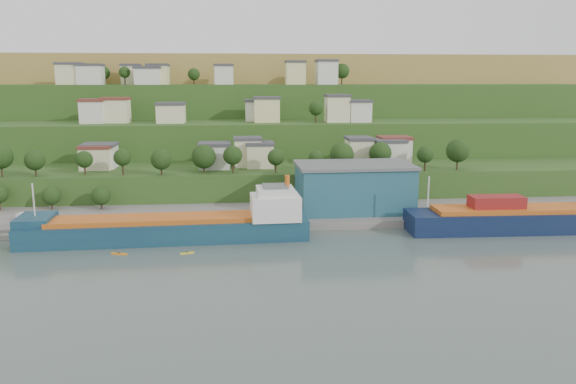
{
  "coord_description": "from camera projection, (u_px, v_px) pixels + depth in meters",
  "views": [
    {
      "loc": [
        1.64,
        -119.16,
        37.03
      ],
      "look_at": [
        13.94,
        15.0,
        9.95
      ],
      "focal_mm": 35.0,
      "sensor_mm": 36.0,
      "label": 1
    }
  ],
  "objects": [
    {
      "name": "dinghy",
      "position": [
        63.0,
        224.0,
        140.15
      ],
      "size": [
        3.97,
        1.86,
        0.77
      ],
      "primitive_type": "cube",
      "rotation": [
        0.0,
        0.0,
        -0.11
      ],
      "color": "silver",
      "rests_on": "pebble_beach"
    },
    {
      "name": "warehouse",
      "position": [
        354.0,
        187.0,
        152.18
      ],
      "size": [
        31.34,
        19.57,
        12.8
      ],
      "rotation": [
        0.0,
        0.0,
        0.02
      ],
      "color": "#215964",
      "rests_on": "quay"
    },
    {
      "name": "cargo_ship_far",
      "position": [
        547.0,
        219.0,
        140.1
      ],
      "size": [
        65.39,
        12.26,
        17.71
      ],
      "rotation": [
        0.0,
        0.0,
        -0.02
      ],
      "color": "#0C1735",
      "rests_on": "ground"
    },
    {
      "name": "cargo_ship_near",
      "position": [
        176.0,
        229.0,
        130.88
      ],
      "size": [
        66.43,
        12.9,
        16.99
      ],
      "rotation": [
        0.0,
        0.0,
        0.04
      ],
      "color": "#132C47",
      "rests_on": "ground"
    },
    {
      "name": "kayak_yellow",
      "position": [
        187.0,
        253.0,
        121.43
      ],
      "size": [
        3.05,
        1.45,
        0.76
      ],
      "rotation": [
        0.0,
        0.0,
        0.32
      ],
      "color": "yellow",
      "rests_on": "ground"
    },
    {
      "name": "pebble_beach",
      "position": [
        11.0,
        230.0,
        140.04
      ],
      "size": [
        40.0,
        18.0,
        2.4
      ],
      "primitive_type": "cube",
      "color": "slate",
      "rests_on": "ground"
    },
    {
      "name": "caravan",
      "position": [
        31.0,
        219.0,
        140.62
      ],
      "size": [
        6.78,
        4.06,
        2.96
      ],
      "primitive_type": "cube",
      "rotation": [
        0.0,
        0.0,
        -0.24
      ],
      "color": "silver",
      "rests_on": "pebble_beach"
    },
    {
      "name": "hillside",
      "position": [
        234.0,
        153.0,
        288.15
      ],
      "size": [
        360.0,
        211.26,
        96.0
      ],
      "color": "#284719",
      "rests_on": "ground"
    },
    {
      "name": "kayak_orange",
      "position": [
        119.0,
        253.0,
        120.88
      ],
      "size": [
        3.65,
        1.83,
        0.91
      ],
      "rotation": [
        0.0,
        0.0,
        -0.34
      ],
      "color": "orange",
      "rests_on": "ground"
    },
    {
      "name": "ground",
      "position": [
        231.0,
        251.0,
        123.48
      ],
      "size": [
        500.0,
        500.0,
        0.0
      ],
      "primitive_type": "plane",
      "color": "#465651",
      "rests_on": "ground"
    },
    {
      "name": "quay",
      "position": [
        306.0,
        218.0,
        152.61
      ],
      "size": [
        220.0,
        26.0,
        4.0
      ],
      "primitive_type": "cube",
      "color": "slate",
      "rests_on": "ground"
    }
  ]
}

